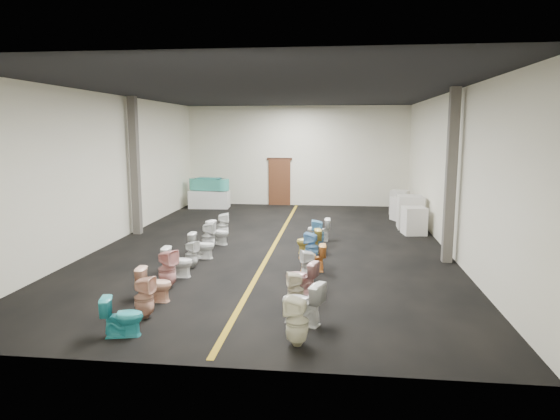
# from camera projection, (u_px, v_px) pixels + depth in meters

# --- Properties ---
(floor) EXTENTS (16.00, 16.00, 0.00)m
(floor) POSITION_uv_depth(u_px,v_px,m) (275.00, 244.00, 15.16)
(floor) COLOR black
(floor) RESTS_ON ground
(ceiling) EXTENTS (16.00, 16.00, 0.00)m
(ceiling) POSITION_uv_depth(u_px,v_px,m) (275.00, 93.00, 14.44)
(ceiling) COLOR black
(ceiling) RESTS_ON ground
(wall_back) EXTENTS (10.00, 0.00, 10.00)m
(wall_back) POSITION_uv_depth(u_px,v_px,m) (297.00, 156.00, 22.64)
(wall_back) COLOR silver
(wall_back) RESTS_ON ground
(wall_front) EXTENTS (10.00, 0.00, 10.00)m
(wall_front) POSITION_uv_depth(u_px,v_px,m) (202.00, 216.00, 6.96)
(wall_front) COLOR silver
(wall_front) RESTS_ON ground
(wall_left) EXTENTS (0.00, 16.00, 16.00)m
(wall_left) POSITION_uv_depth(u_px,v_px,m) (114.00, 169.00, 15.37)
(wall_left) COLOR silver
(wall_left) RESTS_ON ground
(wall_right) EXTENTS (0.00, 16.00, 16.00)m
(wall_right) POSITION_uv_depth(u_px,v_px,m) (448.00, 172.00, 14.23)
(wall_right) COLOR silver
(wall_right) RESTS_ON ground
(aisle_stripe) EXTENTS (0.12, 15.60, 0.01)m
(aisle_stripe) POSITION_uv_depth(u_px,v_px,m) (275.00, 244.00, 15.16)
(aisle_stripe) COLOR #9B7616
(aisle_stripe) RESTS_ON floor
(back_door) EXTENTS (1.00, 0.10, 2.10)m
(back_door) POSITION_uv_depth(u_px,v_px,m) (279.00, 182.00, 22.87)
(back_door) COLOR #562D19
(back_door) RESTS_ON floor
(door_frame) EXTENTS (1.15, 0.08, 0.10)m
(door_frame) POSITION_uv_depth(u_px,v_px,m) (279.00, 159.00, 22.71)
(door_frame) COLOR #331C11
(door_frame) RESTS_ON back_door
(column_left) EXTENTS (0.25, 0.25, 4.50)m
(column_left) POSITION_uv_depth(u_px,v_px,m) (135.00, 166.00, 16.33)
(column_left) COLOR #59544C
(column_left) RESTS_ON floor
(column_right) EXTENTS (0.25, 0.25, 4.50)m
(column_right) POSITION_uv_depth(u_px,v_px,m) (451.00, 177.00, 12.78)
(column_right) COLOR #59544C
(column_right) RESTS_ON floor
(display_table) EXTENTS (1.78, 0.96, 0.77)m
(display_table) POSITION_uv_depth(u_px,v_px,m) (209.00, 199.00, 22.11)
(display_table) COLOR white
(display_table) RESTS_ON floor
(bathtub) EXTENTS (1.84, 0.87, 0.55)m
(bathtub) POSITION_uv_depth(u_px,v_px,m) (209.00, 184.00, 22.01)
(bathtub) COLOR #3CAF9C
(bathtub) RESTS_ON display_table
(appliance_crate_a) EXTENTS (0.81, 0.81, 0.91)m
(appliance_crate_a) POSITION_uv_depth(u_px,v_px,m) (414.00, 221.00, 16.50)
(appliance_crate_a) COLOR silver
(appliance_crate_a) RESTS_ON floor
(appliance_crate_b) EXTENTS (0.86, 0.86, 1.15)m
(appliance_crate_b) POSITION_uv_depth(u_px,v_px,m) (410.00, 212.00, 17.47)
(appliance_crate_b) COLOR silver
(appliance_crate_b) RESTS_ON floor
(appliance_crate_c) EXTENTS (1.05, 1.05, 0.90)m
(appliance_crate_c) POSITION_uv_depth(u_px,v_px,m) (404.00, 209.00, 19.01)
(appliance_crate_c) COLOR silver
(appliance_crate_c) RESTS_ON floor
(appliance_crate_d) EXTENTS (0.87, 0.87, 0.98)m
(appliance_crate_d) POSITION_uv_depth(u_px,v_px,m) (399.00, 202.00, 20.51)
(appliance_crate_d) COLOR silver
(appliance_crate_d) RESTS_ON floor
(toilet_left_0) EXTENTS (0.75, 0.54, 0.69)m
(toilet_left_0) POSITION_uv_depth(u_px,v_px,m) (123.00, 316.00, 8.36)
(toilet_left_0) COLOR #2EA8B2
(toilet_left_0) RESTS_ON floor
(toilet_left_1) EXTENTS (0.39, 0.38, 0.79)m
(toilet_left_1) POSITION_uv_depth(u_px,v_px,m) (144.00, 298.00, 9.14)
(toilet_left_1) COLOR #DDA288
(toilet_left_1) RESTS_ON floor
(toilet_left_2) EXTENTS (0.72, 0.44, 0.71)m
(toilet_left_2) POSITION_uv_depth(u_px,v_px,m) (155.00, 284.00, 10.06)
(toilet_left_2) COLOR #FFC2A2
(toilet_left_2) RESTS_ON floor
(toilet_left_3) EXTENTS (0.51, 0.50, 0.86)m
(toilet_left_3) POSITION_uv_depth(u_px,v_px,m) (167.00, 269.00, 10.88)
(toilet_left_3) COLOR pink
(toilet_left_3) RESTS_ON floor
(toilet_left_4) EXTENTS (0.72, 0.43, 0.72)m
(toilet_left_4) POSITION_uv_depth(u_px,v_px,m) (178.00, 262.00, 11.75)
(toilet_left_4) COLOR white
(toilet_left_4) RESTS_ON floor
(toilet_left_5) EXTENTS (0.40, 0.39, 0.69)m
(toilet_left_5) POSITION_uv_depth(u_px,v_px,m) (191.00, 254.00, 12.50)
(toilet_left_5) COLOR silver
(toilet_left_5) RESTS_ON floor
(toilet_left_6) EXTENTS (0.69, 0.40, 0.70)m
(toilet_left_6) POSITION_uv_depth(u_px,v_px,m) (202.00, 245.00, 13.45)
(toilet_left_6) COLOR white
(toilet_left_6) RESTS_ON floor
(toilet_left_7) EXTENTS (0.39, 0.38, 0.84)m
(toilet_left_7) POSITION_uv_depth(u_px,v_px,m) (208.00, 237.00, 14.21)
(toilet_left_7) COLOR silver
(toilet_left_7) RESTS_ON floor
(toilet_left_8) EXTENTS (0.79, 0.62, 0.71)m
(toilet_left_8) POSITION_uv_depth(u_px,v_px,m) (218.00, 233.00, 15.10)
(toilet_left_8) COLOR white
(toilet_left_8) RESTS_ON floor
(toilet_left_9) EXTENTS (0.43, 0.42, 0.81)m
(toilet_left_9) POSITION_uv_depth(u_px,v_px,m) (223.00, 226.00, 15.93)
(toilet_left_9) COLOR white
(toilet_left_9) RESTS_ON floor
(toilet_right_0) EXTENTS (0.44, 0.43, 0.82)m
(toilet_right_0) POSITION_uv_depth(u_px,v_px,m) (297.00, 321.00, 7.97)
(toilet_right_0) COLOR beige
(toilet_right_0) RESTS_ON floor
(toilet_right_1) EXTENTS (0.88, 0.70, 0.79)m
(toilet_right_1) POSITION_uv_depth(u_px,v_px,m) (302.00, 303.00, 8.88)
(toilet_right_1) COLOR silver
(toilet_right_1) RESTS_ON floor
(toilet_right_2) EXTENTS (0.39, 0.39, 0.71)m
(toilet_right_2) POSITION_uv_depth(u_px,v_px,m) (296.00, 290.00, 9.69)
(toilet_right_2) COLOR beige
(toilet_right_2) RESTS_ON floor
(toilet_right_3) EXTENTS (0.78, 0.58, 0.71)m
(toilet_right_3) POSITION_uv_depth(u_px,v_px,m) (301.00, 277.00, 10.55)
(toilet_right_3) COLOR #DB9D9C
(toilet_right_3) RESTS_ON floor
(toilet_right_4) EXTENTS (0.43, 0.43, 0.74)m
(toilet_right_4) POSITION_uv_depth(u_px,v_px,m) (308.00, 266.00, 11.33)
(toilet_right_4) COLOR silver
(toilet_right_4) RESTS_ON floor
(toilet_right_5) EXTENTS (0.69, 0.43, 0.68)m
(toilet_right_5) POSITION_uv_depth(u_px,v_px,m) (312.00, 258.00, 12.19)
(toilet_right_5) COLOR #EC9441
(toilet_right_5) RESTS_ON floor
(toilet_right_6) EXTENTS (0.42, 0.42, 0.78)m
(toilet_right_6) POSITION_uv_depth(u_px,v_px,m) (312.00, 247.00, 13.10)
(toilet_right_6) COLOR #66A2D7
(toilet_right_6) RESTS_ON floor
(toilet_right_7) EXTENTS (0.75, 0.54, 0.69)m
(toilet_right_7) POSITION_uv_depth(u_px,v_px,m) (309.00, 241.00, 13.97)
(toilet_right_7) COLOR gold
(toilet_right_7) RESTS_ON floor
(toilet_right_8) EXTENTS (0.39, 0.38, 0.82)m
(toilet_right_8) POSITION_uv_depth(u_px,v_px,m) (318.00, 234.00, 14.70)
(toilet_right_8) COLOR #6DB0DA
(toilet_right_8) RESTS_ON floor
(toilet_right_9) EXTENTS (0.72, 0.43, 0.72)m
(toilet_right_9) POSITION_uv_depth(u_px,v_px,m) (319.00, 230.00, 15.54)
(toilet_right_9) COLOR white
(toilet_right_9) RESTS_ON floor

